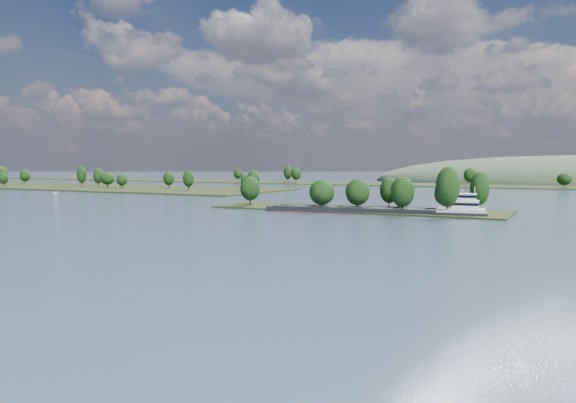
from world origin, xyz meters
The scene contains 7 objects.
ground centered at (0.00, 120.00, 0.00)m, with size 1800.00×1800.00×0.00m, color #34465A.
tree_island centered at (5.94, 178.48, 4.06)m, with size 100.00×30.74×15.84m.
left_bank centered at (-229.40, 260.14, 0.90)m, with size 300.00×80.00×14.85m.
back_shoreline centered at (8.67, 399.82, 0.71)m, with size 900.00×60.00×14.60m.
hill_west centered at (60.00, 500.00, 0.00)m, with size 320.00×160.00×44.00m, color #364832.
cargo_barge centered at (13.98, 170.48, 1.20)m, with size 70.87×16.43×9.52m.
motorboat centered at (-153.49, 184.54, 1.29)m, with size 2.52×6.70×2.59m, color silver.
Camera 1 is at (67.53, -1.13, 16.33)m, focal length 35.00 mm.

